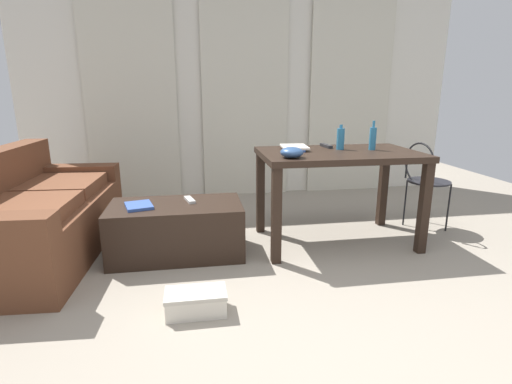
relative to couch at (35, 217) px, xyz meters
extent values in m
plane|color=gray|center=(1.89, -0.24, -0.32)|extent=(7.58, 7.58, 0.00)
cube|color=silver|center=(1.89, 1.74, 0.97)|extent=(5.20, 0.10, 2.58)
cube|color=beige|center=(0.56, 1.65, 0.84)|extent=(1.04, 0.03, 2.33)
cube|color=beige|center=(1.89, 1.65, 0.84)|extent=(1.04, 0.03, 2.33)
cube|color=beige|center=(3.22, 1.65, 0.84)|extent=(1.04, 0.03, 2.33)
cube|color=brown|center=(0.04, 0.00, -0.10)|extent=(0.94, 1.81, 0.44)
cube|color=brown|center=(0.09, 0.78, 0.19)|extent=(0.85, 0.25, 0.15)
cube|color=brown|center=(0.11, 0.34, 0.17)|extent=(0.64, 0.68, 0.10)
cube|color=brown|center=(0.08, -0.35, 0.17)|extent=(0.64, 0.68, 0.10)
cube|color=black|center=(1.09, -0.15, -0.11)|extent=(1.03, 0.56, 0.42)
cube|color=black|center=(2.43, -0.09, 0.45)|extent=(1.30, 0.79, 0.05)
cube|color=black|center=(1.83, -0.43, 0.05)|extent=(0.07, 0.07, 0.74)
cube|color=black|center=(3.03, -0.43, 0.05)|extent=(0.07, 0.07, 0.74)
cube|color=black|center=(1.83, 0.26, 0.05)|extent=(0.07, 0.07, 0.74)
cube|color=black|center=(3.03, 0.26, 0.05)|extent=(0.07, 0.07, 0.74)
cylinder|color=black|center=(3.40, 0.09, 0.14)|extent=(0.38, 0.38, 0.02)
cylinder|color=black|center=(3.55, -0.02, -0.10)|extent=(0.02, 0.02, 0.45)
cylinder|color=black|center=(3.51, 0.25, -0.10)|extent=(0.02, 0.02, 0.45)
cylinder|color=black|center=(3.29, -0.06, -0.10)|extent=(0.02, 0.02, 0.45)
cylinder|color=black|center=(3.25, 0.21, -0.10)|extent=(0.02, 0.02, 0.45)
torus|color=black|center=(3.27, 0.07, 0.32)|extent=(0.08, 0.38, 0.38)
cylinder|color=black|center=(3.29, -0.09, 0.23)|extent=(0.02, 0.02, 0.17)
cylinder|color=black|center=(3.24, 0.23, 0.23)|extent=(0.02, 0.02, 0.17)
cylinder|color=teal|center=(2.74, -0.05, 0.56)|extent=(0.06, 0.06, 0.19)
cylinder|color=teal|center=(2.74, -0.05, 0.69)|extent=(0.02, 0.02, 0.06)
cylinder|color=teal|center=(2.48, 0.01, 0.56)|extent=(0.06, 0.06, 0.18)
cylinder|color=teal|center=(2.48, 0.01, 0.66)|extent=(0.03, 0.03, 0.03)
ellipsoid|color=#2D4C7A|center=(1.97, -0.33, 0.51)|extent=(0.17, 0.17, 0.08)
cube|color=#33519E|center=(2.09, 0.06, 0.48)|extent=(0.23, 0.31, 0.02)
cube|color=silver|center=(2.09, 0.05, 0.50)|extent=(0.23, 0.30, 0.02)
cube|color=#232326|center=(2.41, 0.16, 0.48)|extent=(0.06, 0.19, 0.02)
cube|color=#B7B7B2|center=(1.20, -0.08, 0.11)|extent=(0.10, 0.19, 0.02)
cube|color=#33519E|center=(0.82, -0.18, 0.11)|extent=(0.24, 0.27, 0.02)
cube|color=beige|center=(1.22, -1.04, -0.26)|extent=(0.35, 0.20, 0.12)
cube|color=beige|center=(1.22, -1.04, -0.19)|extent=(0.36, 0.20, 0.02)
camera|label=1|loc=(1.24, -3.13, 0.96)|focal=27.40mm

